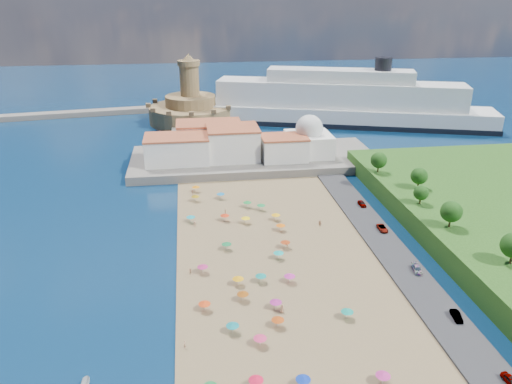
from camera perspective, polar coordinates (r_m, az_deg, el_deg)
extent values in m
plane|color=#071938|center=(118.70, -0.25, -8.21)|extent=(700.00, 700.00, 0.00)
cube|color=#59544C|center=(185.55, -0.21, 3.78)|extent=(90.00, 36.00, 3.00)
cube|color=#59544C|center=(217.60, -7.25, 6.30)|extent=(18.00, 70.00, 2.40)
cube|color=silver|center=(178.45, -9.01, 4.77)|extent=(22.00, 14.00, 9.00)
cube|color=silver|center=(180.70, -2.65, 5.57)|extent=(18.00, 16.00, 11.00)
cube|color=silver|center=(179.81, 3.22, 4.98)|extent=(16.00, 12.00, 8.00)
cube|color=silver|center=(191.84, -5.39, 6.33)|extent=(24.00, 14.00, 10.00)
cube|color=silver|center=(185.65, 6.03, 5.44)|extent=(16.00, 16.00, 8.00)
sphere|color=silver|center=(184.03, 6.10, 7.23)|extent=(10.00, 10.00, 10.00)
cylinder|color=silver|center=(183.09, 6.15, 8.38)|extent=(1.20, 1.20, 1.60)
cylinder|color=olive|center=(245.96, -7.43, 8.81)|extent=(40.00, 40.00, 8.00)
cylinder|color=olive|center=(244.56, -7.50, 10.30)|extent=(24.00, 24.00, 5.00)
cylinder|color=olive|center=(242.82, -7.62, 12.49)|extent=(9.00, 9.00, 14.00)
cylinder|color=olive|center=(241.60, -7.72, 14.40)|extent=(10.40, 10.40, 2.40)
cone|color=olive|center=(241.26, -7.75, 15.04)|extent=(6.00, 6.00, 3.00)
cube|color=black|center=(244.70, 9.26, 7.96)|extent=(144.05, 63.61, 2.32)
cube|color=silver|center=(243.96, 9.31, 8.67)|extent=(142.97, 62.93, 8.60)
cube|color=silver|center=(241.87, 9.45, 10.98)|extent=(114.49, 50.71, 11.46)
cube|color=silver|center=(240.39, 9.58, 12.99)|extent=(67.79, 32.77, 5.73)
cylinder|color=black|center=(240.32, 14.36, 14.00)|extent=(7.64, 7.64, 5.73)
cylinder|color=gray|center=(86.37, 5.40, -20.84)|extent=(0.07, 0.07, 2.00)
cone|color=#0C2C9E|center=(85.76, 5.43, -20.40)|extent=(2.50, 2.50, 0.60)
cylinder|color=gray|center=(146.84, -1.01, -1.43)|extent=(0.07, 0.07, 2.00)
cone|color=#167F33|center=(146.48, -1.01, -1.11)|extent=(2.50, 2.50, 0.60)
cylinder|color=gray|center=(111.07, 3.86, -9.84)|extent=(0.07, 0.07, 2.00)
cone|color=#B5268B|center=(110.59, 3.87, -9.45)|extent=(2.50, 2.50, 0.60)
cylinder|color=gray|center=(101.65, 10.36, -13.58)|extent=(0.07, 0.07, 2.00)
cone|color=#0E8471|center=(101.14, 10.40, -13.17)|extent=(2.50, 2.50, 0.60)
cylinder|color=gray|center=(136.98, -1.19, -3.25)|extent=(0.07, 0.07, 2.00)
cone|color=yellow|center=(136.59, -1.19, -2.91)|extent=(2.50, 2.50, 0.60)
cylinder|color=gray|center=(110.88, 0.56, -9.85)|extent=(0.07, 0.07, 2.00)
cone|color=#0D7B72|center=(110.41, 0.56, -9.45)|extent=(2.50, 2.50, 0.60)
cylinder|color=gray|center=(123.82, -3.37, -6.22)|extent=(0.07, 0.07, 2.00)
cone|color=#136A36|center=(123.39, -3.38, -5.85)|extent=(2.50, 2.50, 0.60)
cylinder|color=gray|center=(114.83, -6.11, -8.76)|extent=(0.07, 0.07, 2.00)
cone|color=#A92462|center=(114.37, -6.13, -8.38)|extent=(2.50, 2.50, 0.60)
cylinder|color=gray|center=(105.07, -1.52, -11.86)|extent=(0.07, 0.07, 2.00)
cone|color=#87410C|center=(104.57, -1.53, -11.45)|extent=(2.50, 2.50, 0.60)
cylinder|color=gray|center=(138.94, 2.28, -2.88)|extent=(0.07, 0.07, 2.00)
cone|color=#F4AD0D|center=(138.56, 2.29, -2.54)|extent=(2.50, 2.50, 0.60)
cylinder|color=gray|center=(85.93, 0.00, -21.00)|extent=(0.07, 0.07, 2.00)
cone|color=red|center=(85.31, 0.00, -20.55)|extent=(2.50, 2.50, 0.60)
cylinder|color=gray|center=(89.10, 14.28, -19.95)|extent=(0.07, 0.07, 2.00)
cone|color=#B22679|center=(88.51, 14.34, -19.52)|extent=(2.50, 2.50, 0.60)
cylinder|color=gray|center=(119.84, 2.58, -7.23)|extent=(0.07, 0.07, 2.00)
cone|color=#119E95|center=(119.41, 2.59, -6.85)|extent=(2.50, 2.50, 0.60)
cylinder|color=gray|center=(102.70, -5.90, -12.88)|extent=(0.07, 0.07, 2.00)
cone|color=red|center=(102.19, -5.92, -12.47)|extent=(2.50, 2.50, 0.60)
cylinder|color=gray|center=(93.75, 0.47, -16.66)|extent=(0.07, 0.07, 2.00)
cone|color=#CD2B5E|center=(93.18, 0.47, -16.23)|extent=(2.50, 2.50, 0.60)
cylinder|color=gray|center=(138.79, -3.59, -2.94)|extent=(0.07, 0.07, 2.00)
cone|color=red|center=(138.41, -3.60, -2.60)|extent=(2.50, 2.50, 0.60)
cylinder|color=gray|center=(110.00, -2.06, -10.15)|extent=(0.07, 0.07, 2.00)
cone|color=orange|center=(109.52, -2.07, -9.75)|extent=(2.50, 2.50, 0.60)
cylinder|color=gray|center=(152.13, -6.94, -0.74)|extent=(0.07, 0.07, 2.00)
cone|color=#886A0C|center=(151.78, -6.95, -0.42)|extent=(2.50, 2.50, 0.60)
cylinder|color=gray|center=(159.32, -6.88, 0.35)|extent=(0.07, 0.07, 2.00)
cone|color=orange|center=(158.99, -6.90, 0.65)|extent=(2.50, 2.50, 0.60)
cylinder|color=gray|center=(124.66, 3.37, -6.01)|extent=(0.07, 0.07, 2.00)
cone|color=#9A310E|center=(124.24, 3.38, -5.64)|extent=(2.50, 2.50, 0.60)
cylinder|color=gray|center=(153.23, -4.06, -0.45)|extent=(0.07, 0.07, 2.00)
cone|color=#1167A1|center=(152.88, -4.07, -0.14)|extent=(2.50, 2.50, 0.60)
cylinder|color=gray|center=(102.75, 2.28, -12.75)|extent=(0.07, 0.07, 2.00)
cone|color=#9D217A|center=(102.24, 2.28, -12.34)|extent=(2.50, 2.50, 0.60)
cylinder|color=gray|center=(144.93, 0.59, -1.76)|extent=(0.07, 0.07, 2.00)
cone|color=#157B3B|center=(144.56, 0.59, -1.44)|extent=(2.50, 2.50, 0.60)
cylinder|color=gray|center=(96.69, -2.68, -15.30)|extent=(0.07, 0.07, 2.00)
cone|color=#0D747C|center=(96.14, -2.69, -14.88)|extent=(2.50, 2.50, 0.60)
cylinder|color=gray|center=(138.80, -7.46, -3.09)|extent=(0.07, 0.07, 2.00)
cone|color=teal|center=(138.43, -7.47, -2.75)|extent=(2.50, 2.50, 0.60)
cylinder|color=gray|center=(133.05, 2.84, -4.08)|extent=(0.07, 0.07, 2.00)
cone|color=#E4610A|center=(132.65, 2.85, -3.73)|extent=(2.50, 2.50, 0.60)
cylinder|color=gray|center=(98.09, 2.50, -14.67)|extent=(0.07, 0.07, 2.00)
cone|color=#AE400D|center=(97.55, 2.51, -14.25)|extent=(2.50, 2.50, 0.60)
imported|color=tan|center=(101.87, 3.01, -13.16)|extent=(1.06, 0.87, 1.87)
imported|color=tan|center=(142.57, -3.53, -2.29)|extent=(0.95, 0.81, 1.70)
imported|color=tan|center=(125.28, 3.62, -5.97)|extent=(0.69, 0.67, 1.60)
imported|color=tan|center=(136.59, 7.30, -3.57)|extent=(1.59, 1.49, 1.79)
imported|color=tan|center=(94.15, -8.14, -16.88)|extent=(0.68, 0.71, 1.63)
imported|color=tan|center=(157.25, -7.27, 0.00)|extent=(1.16, 0.96, 1.86)
imported|color=tan|center=(136.20, -6.99, -3.68)|extent=(1.13, 0.83, 1.57)
imported|color=tan|center=(114.60, -7.50, -9.01)|extent=(0.99, 0.91, 1.65)
imported|color=gray|center=(150.36, 12.02, -1.30)|extent=(1.75, 4.11, 1.38)
imported|color=gray|center=(119.76, 17.93, -8.38)|extent=(2.48, 4.63, 1.28)
imported|color=gray|center=(95.56, 27.13, -18.63)|extent=(1.93, 3.94, 1.29)
imported|color=gray|center=(136.62, 14.26, -4.02)|extent=(2.24, 4.61, 1.26)
imported|color=gray|center=(106.85, 21.93, -12.99)|extent=(1.89, 4.09, 1.30)
cylinder|color=#382314|center=(119.32, 27.16, -6.61)|extent=(0.50, 0.50, 3.05)
cylinder|color=#382314|center=(130.77, 21.27, -3.15)|extent=(0.50, 0.50, 2.93)
sphere|color=#14380F|center=(129.74, 21.43, -2.10)|extent=(5.28, 5.28, 5.28)
cylinder|color=#382314|center=(142.23, 18.25, -0.84)|extent=(0.50, 0.50, 2.27)
sphere|color=#14380F|center=(141.48, 18.35, -0.08)|extent=(4.09, 4.09, 4.09)
cylinder|color=#382314|center=(153.02, 18.05, 0.90)|extent=(0.50, 0.50, 2.73)
sphere|color=#14380F|center=(152.19, 18.16, 1.76)|extent=(4.92, 4.92, 4.92)
cylinder|color=#382314|center=(163.15, 13.78, 2.70)|extent=(0.50, 0.50, 2.87)
sphere|color=#14380F|center=(162.33, 13.86, 3.56)|extent=(5.17, 5.17, 5.17)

